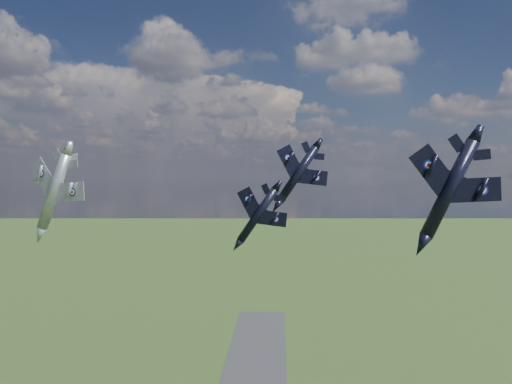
# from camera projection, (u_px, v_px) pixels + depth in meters

# --- Properties ---
(jet_lead_navy) EXTENTS (11.11, 14.26, 7.48)m
(jet_lead_navy) POSITION_uv_depth(u_px,v_px,m) (258.00, 215.00, 75.06)
(jet_lead_navy) COLOR black
(jet_right_navy) EXTENTS (12.29, 16.37, 7.91)m
(jet_right_navy) POSITION_uv_depth(u_px,v_px,m) (450.00, 189.00, 55.28)
(jet_right_navy) COLOR black
(jet_high_navy) EXTENTS (13.40, 16.78, 8.59)m
(jet_high_navy) POSITION_uv_depth(u_px,v_px,m) (298.00, 174.00, 83.58)
(jet_high_navy) COLOR black
(jet_left_silver) EXTENTS (16.59, 19.06, 7.71)m
(jet_left_silver) POSITION_uv_depth(u_px,v_px,m) (54.00, 191.00, 71.06)
(jet_left_silver) COLOR #96979F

